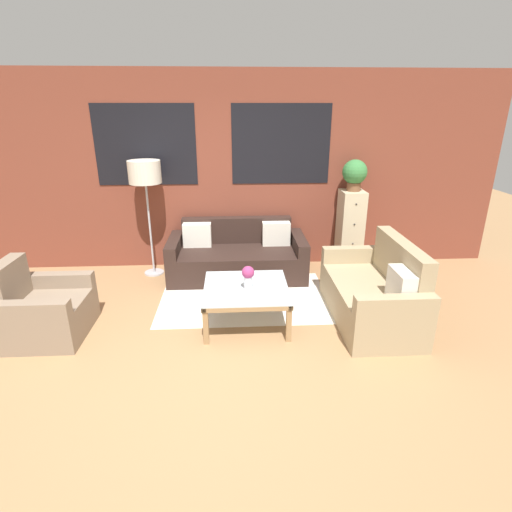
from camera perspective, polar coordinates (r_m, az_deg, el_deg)
name	(u,v)px	position (r m, az deg, el deg)	size (l,w,h in m)	color
ground_plane	(211,352)	(4.14, -6.50, -13.46)	(16.00, 16.00, 0.00)	#9E754C
wall_back_brick	(215,173)	(5.94, -5.87, 11.78)	(8.40, 0.09, 2.80)	brown
rug	(245,297)	(5.16, -1.63, -5.93)	(2.13, 1.46, 0.00)	silver
couch_dark	(237,257)	(5.74, -2.68, -0.10)	(1.92, 0.88, 0.78)	black
settee_vintage	(374,294)	(4.75, 16.57, -5.20)	(0.80, 1.55, 0.92)	tan
armchair_corner	(43,311)	(4.82, -28.12, -6.95)	(0.80, 0.85, 0.84)	#84705B
coffee_table	(246,292)	(4.45, -1.44, -5.16)	(0.93, 0.93, 0.43)	silver
floor_lamp	(145,176)	(5.69, -15.59, 10.99)	(0.44, 0.44, 1.63)	#B2B2B7
drawer_cabinet	(350,230)	(6.09, 13.25, 3.63)	(0.33, 0.41, 1.17)	#C6B793
potted_plant	(355,173)	(5.91, 13.91, 11.38)	(0.35, 0.35, 0.44)	brown
flower_vase	(248,276)	(4.31, -1.14, -2.84)	(0.14, 0.14, 0.27)	silver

